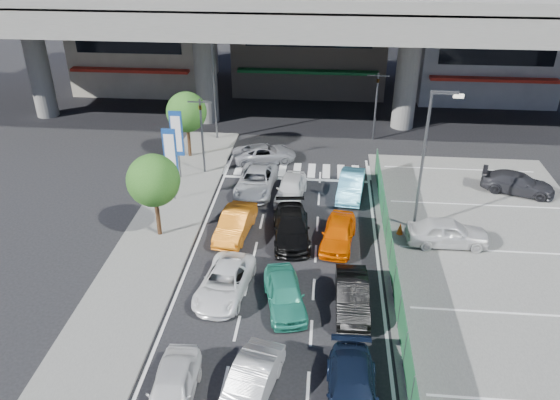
# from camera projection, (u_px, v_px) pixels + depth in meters

# --- Properties ---
(ground) EXTENTS (120.00, 120.00, 0.00)m
(ground) POSITION_uv_depth(u_px,v_px,m) (280.00, 287.00, 26.01)
(ground) COLOR black
(ground) RESTS_ON ground
(parking_lot) EXTENTS (12.00, 28.00, 0.06)m
(parking_lot) POSITION_uv_depth(u_px,v_px,m) (506.00, 274.00, 26.88)
(parking_lot) COLOR #5A5A58
(parking_lot) RESTS_ON ground
(sidewalk_left) EXTENTS (4.00, 30.00, 0.12)m
(sidewalk_left) POSITION_uv_depth(u_px,v_px,m) (160.00, 235.00, 30.02)
(sidewalk_left) COLOR #5A5A58
(sidewalk_left) RESTS_ON ground
(fence_run) EXTENTS (0.16, 22.00, 1.80)m
(fence_run) POSITION_uv_depth(u_px,v_px,m) (392.00, 266.00, 26.03)
(fence_run) COLOR #1D5530
(fence_run) RESTS_ON ground
(expressway) EXTENTS (64.00, 14.00, 10.75)m
(expressway) POSITION_uv_depth(u_px,v_px,m) (306.00, 13.00, 41.00)
(expressway) COLOR slate
(expressway) RESTS_ON ground
(building_west) EXTENTS (12.00, 10.90, 13.00)m
(building_west) POSITION_uv_depth(u_px,v_px,m) (143.00, 17.00, 52.05)
(building_west) COLOR gray
(building_west) RESTS_ON ground
(building_center) EXTENTS (14.00, 10.90, 15.00)m
(building_center) POSITION_uv_depth(u_px,v_px,m) (311.00, 7.00, 51.19)
(building_center) COLOR gray
(building_center) RESTS_ON ground
(building_east) EXTENTS (12.00, 10.90, 12.00)m
(building_east) POSITION_uv_depth(u_px,v_px,m) (486.00, 28.00, 49.78)
(building_east) COLOR gray
(building_east) RESTS_ON ground
(traffic_light_left) EXTENTS (1.60, 1.24, 5.20)m
(traffic_light_left) POSITION_uv_depth(u_px,v_px,m) (201.00, 118.00, 35.08)
(traffic_light_left) COLOR #595B60
(traffic_light_left) RESTS_ON ground
(traffic_light_right) EXTENTS (1.60, 1.24, 5.20)m
(traffic_light_right) POSITION_uv_depth(u_px,v_px,m) (377.00, 90.00, 40.27)
(traffic_light_right) COLOR #595B60
(traffic_light_right) RESTS_ON ground
(street_lamp_right) EXTENTS (1.65, 0.22, 8.00)m
(street_lamp_right) POSITION_uv_depth(u_px,v_px,m) (427.00, 151.00, 28.39)
(street_lamp_right) COLOR #595B60
(street_lamp_right) RESTS_ON ground
(street_lamp_left) EXTENTS (1.65, 0.22, 8.00)m
(street_lamp_left) POSITION_uv_depth(u_px,v_px,m) (216.00, 79.00, 39.93)
(street_lamp_left) COLOR #595B60
(street_lamp_left) RESTS_ON ground
(signboard_near) EXTENTS (0.80, 0.14, 4.70)m
(signboard_near) POSITION_uv_depth(u_px,v_px,m) (171.00, 155.00, 32.08)
(signboard_near) COLOR #595B60
(signboard_near) RESTS_ON ground
(signboard_far) EXTENTS (0.80, 0.14, 4.70)m
(signboard_far) POSITION_uv_depth(u_px,v_px,m) (177.00, 136.00, 34.73)
(signboard_far) COLOR #595B60
(signboard_far) RESTS_ON ground
(tree_near) EXTENTS (2.80, 2.80, 4.80)m
(tree_near) POSITION_uv_depth(u_px,v_px,m) (153.00, 181.00, 28.42)
(tree_near) COLOR #382314
(tree_near) RESTS_ON ground
(tree_far) EXTENTS (2.80, 2.80, 4.80)m
(tree_far) POSITION_uv_depth(u_px,v_px,m) (187.00, 112.00, 37.65)
(tree_far) COLOR #382314
(tree_far) RESTS_ON ground
(van_white_back_left) EXTENTS (1.76, 4.10, 1.38)m
(van_white_back_left) POSITION_uv_depth(u_px,v_px,m) (172.00, 389.00, 19.72)
(van_white_back_left) COLOR silver
(van_white_back_left) RESTS_ON ground
(hatch_white_back_mid) EXTENTS (2.32, 4.35, 1.36)m
(hatch_white_back_mid) POSITION_uv_depth(u_px,v_px,m) (250.00, 383.00, 19.96)
(hatch_white_back_mid) COLOR silver
(hatch_white_back_mid) RESTS_ON ground
(minivan_navy_back) EXTENTS (1.86, 4.57, 1.32)m
(minivan_navy_back) POSITION_uv_depth(u_px,v_px,m) (352.00, 391.00, 19.65)
(minivan_navy_back) COLOR black
(minivan_navy_back) RESTS_ON ground
(sedan_white_mid_left) EXTENTS (2.61, 4.73, 1.26)m
(sedan_white_mid_left) POSITION_uv_depth(u_px,v_px,m) (225.00, 282.00, 25.34)
(sedan_white_mid_left) COLOR white
(sedan_white_mid_left) RESTS_ON ground
(taxi_teal_mid) EXTENTS (2.51, 4.32, 1.38)m
(taxi_teal_mid) POSITION_uv_depth(u_px,v_px,m) (285.00, 294.00, 24.51)
(taxi_teal_mid) COLOR teal
(taxi_teal_mid) RESTS_ON ground
(hatch_black_mid_right) EXTENTS (1.51, 4.14, 1.36)m
(hatch_black_mid_right) POSITION_uv_depth(u_px,v_px,m) (352.00, 296.00, 24.39)
(hatch_black_mid_right) COLOR black
(hatch_black_mid_right) RESTS_ON ground
(taxi_orange_left) EXTENTS (1.97, 4.34, 1.38)m
(taxi_orange_left) POSITION_uv_depth(u_px,v_px,m) (235.00, 224.00, 29.83)
(taxi_orange_left) COLOR orange
(taxi_orange_left) RESTS_ON ground
(sedan_black_mid) EXTENTS (2.42, 4.91, 1.37)m
(sedan_black_mid) POSITION_uv_depth(u_px,v_px,m) (291.00, 227.00, 29.49)
(sedan_black_mid) COLOR black
(sedan_black_mid) RESTS_ON ground
(taxi_orange_right) EXTENTS (2.18, 4.24, 1.38)m
(taxi_orange_right) POSITION_uv_depth(u_px,v_px,m) (338.00, 233.00, 28.98)
(taxi_orange_right) COLOR #EF5C00
(taxi_orange_right) RESTS_ON ground
(wagon_silver_front_left) EXTENTS (2.48, 4.97, 1.35)m
(wagon_silver_front_left) POSITION_uv_depth(u_px,v_px,m) (256.00, 181.00, 34.41)
(wagon_silver_front_left) COLOR #B5B8BE
(wagon_silver_front_left) RESTS_ON ground
(sedan_white_front_mid) EXTENTS (2.00, 4.16, 1.37)m
(sedan_white_front_mid) POSITION_uv_depth(u_px,v_px,m) (291.00, 189.00, 33.48)
(sedan_white_front_mid) COLOR silver
(sedan_white_front_mid) RESTS_ON ground
(kei_truck_front_right) EXTENTS (1.96, 4.34, 1.38)m
(kei_truck_front_right) POSITION_uv_depth(u_px,v_px,m) (351.00, 185.00, 33.85)
(kei_truck_front_right) COLOR #5FC1E9
(kei_truck_front_right) RESTS_ON ground
(crossing_wagon_silver) EXTENTS (4.83, 3.20, 1.23)m
(crossing_wagon_silver) POSITION_uv_depth(u_px,v_px,m) (264.00, 153.00, 38.31)
(crossing_wagon_silver) COLOR #9999A0
(crossing_wagon_silver) RESTS_ON ground
(parked_sedan_white) EXTENTS (4.34, 1.81, 1.47)m
(parked_sedan_white) POSITION_uv_depth(u_px,v_px,m) (448.00, 232.00, 28.85)
(parked_sedan_white) COLOR silver
(parked_sedan_white) RESTS_ON parking_lot
(parked_sedan_dgrey) EXTENTS (4.72, 3.07, 1.27)m
(parked_sedan_dgrey) POSITION_uv_depth(u_px,v_px,m) (518.00, 183.00, 34.10)
(parked_sedan_dgrey) COLOR #2D2D32
(parked_sedan_dgrey) RESTS_ON parking_lot
(traffic_cone) EXTENTS (0.38, 0.38, 0.68)m
(traffic_cone) POSITION_uv_depth(u_px,v_px,m) (400.00, 228.00, 29.94)
(traffic_cone) COLOR #D3480B
(traffic_cone) RESTS_ON parking_lot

